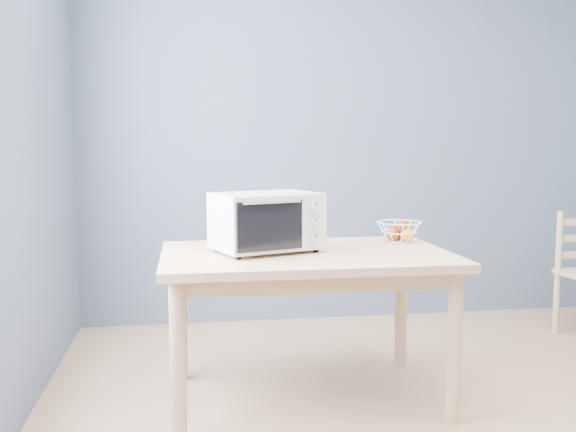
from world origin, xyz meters
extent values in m
cube|color=#505B6F|center=(0.00, 2.25, 1.30)|extent=(4.00, 0.01, 2.60)
cube|color=tan|center=(-0.67, 0.77, 0.73)|extent=(1.40, 0.90, 0.04)
cylinder|color=tan|center=(-1.29, 0.40, 0.35)|extent=(0.07, 0.07, 0.71)
cylinder|color=tan|center=(-0.05, 0.40, 0.35)|extent=(0.07, 0.07, 0.71)
cylinder|color=tan|center=(-1.29, 1.14, 0.35)|extent=(0.07, 0.07, 0.71)
cylinder|color=tan|center=(-0.05, 1.14, 0.35)|extent=(0.07, 0.07, 0.71)
cube|color=silver|center=(-0.87, 0.81, 0.90)|extent=(0.57, 0.48, 0.27)
cube|color=black|center=(-0.93, 0.78, 0.90)|extent=(0.39, 0.38, 0.21)
cube|color=black|center=(-0.87, 0.62, 0.90)|extent=(0.32, 0.12, 0.23)
cylinder|color=silver|center=(-0.86, 0.60, 1.01)|extent=(0.28, 0.11, 0.02)
cube|color=silver|center=(-0.65, 0.71, 0.90)|extent=(0.13, 0.05, 0.25)
cylinder|color=black|center=(-1.02, 0.62, 0.76)|extent=(0.03, 0.03, 0.02)
cylinder|color=black|center=(-0.63, 0.76, 0.76)|extent=(0.03, 0.03, 0.02)
cylinder|color=black|center=(-1.10, 0.85, 0.76)|extent=(0.03, 0.03, 0.02)
cylinder|color=black|center=(-0.71, 0.99, 0.76)|extent=(0.03, 0.03, 0.02)
cylinder|color=silver|center=(-0.64, 0.70, 0.98)|extent=(0.05, 0.03, 0.05)
cylinder|color=silver|center=(-0.64, 0.70, 0.90)|extent=(0.05, 0.03, 0.05)
cylinder|color=silver|center=(-0.64, 0.70, 0.83)|extent=(0.05, 0.03, 0.05)
torus|color=white|center=(-0.12, 1.00, 0.86)|extent=(0.27, 0.27, 0.01)
torus|color=white|center=(-0.12, 1.00, 0.81)|extent=(0.21, 0.21, 0.01)
torus|color=white|center=(-0.12, 1.00, 0.76)|extent=(0.12, 0.12, 0.01)
sphere|color=#AB2816|center=(-0.16, 1.01, 0.79)|extent=(0.07, 0.07, 0.07)
sphere|color=orange|center=(-0.09, 0.98, 0.79)|extent=(0.07, 0.07, 0.07)
sphere|color=#D27952|center=(-0.12, 1.04, 0.79)|extent=(0.07, 0.07, 0.07)
sphere|color=#AB2816|center=(-0.11, 0.99, 0.84)|extent=(0.07, 0.07, 0.07)
cylinder|color=tan|center=(1.20, 1.62, 0.21)|extent=(0.04, 0.04, 0.42)
cylinder|color=tan|center=(1.20, 1.62, 0.62)|extent=(0.04, 0.04, 0.42)
camera|label=1|loc=(-1.24, -2.28, 1.27)|focal=40.00mm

